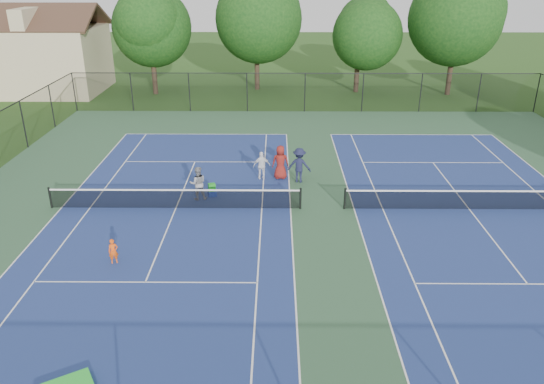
{
  "coord_description": "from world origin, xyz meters",
  "views": [
    {
      "loc": [
        -2.2,
        -22.88,
        10.8
      ],
      "look_at": [
        -2.39,
        -1.0,
        1.3
      ],
      "focal_mm": 35.0,
      "sensor_mm": 36.0,
      "label": 1
    }
  ],
  "objects_px": {
    "tree_back_b": "(256,15)",
    "clapboard_house": "(43,57)",
    "tree_back_c": "(360,29)",
    "instructor": "(198,183)",
    "bystander_b": "(299,165)",
    "tree_back_a": "(150,23)",
    "ball_crate": "(212,194)",
    "bystander_a": "(262,166)",
    "ball_hopper": "(212,187)",
    "child_player": "(113,251)",
    "tree_back_d": "(458,14)",
    "bystander_c": "(280,162)"
  },
  "relations": [
    {
      "from": "bystander_c",
      "to": "clapboard_house",
      "type": "bearing_deg",
      "value": -48.06
    },
    {
      "from": "tree_back_a",
      "to": "tree_back_b",
      "type": "relative_size",
      "value": 0.91
    },
    {
      "from": "instructor",
      "to": "ball_crate",
      "type": "distance_m",
      "value": 1.01
    },
    {
      "from": "tree_back_c",
      "to": "tree_back_d",
      "type": "distance_m",
      "value": 8.17
    },
    {
      "from": "tree_back_c",
      "to": "instructor",
      "type": "height_order",
      "value": "tree_back_c"
    },
    {
      "from": "tree_back_b",
      "to": "tree_back_c",
      "type": "bearing_deg",
      "value": -6.34
    },
    {
      "from": "tree_back_c",
      "to": "bystander_a",
      "type": "relative_size",
      "value": 5.42
    },
    {
      "from": "bystander_c",
      "to": "ball_crate",
      "type": "distance_m",
      "value": 4.29
    },
    {
      "from": "tree_back_d",
      "to": "bystander_c",
      "type": "distance_m",
      "value": 25.77
    },
    {
      "from": "child_player",
      "to": "bystander_a",
      "type": "distance_m",
      "value": 10.39
    },
    {
      "from": "tree_back_b",
      "to": "bystander_b",
      "type": "distance_m",
      "value": 23.5
    },
    {
      "from": "tree_back_b",
      "to": "instructor",
      "type": "bearing_deg",
      "value": -94.7
    },
    {
      "from": "clapboard_house",
      "to": "instructor",
      "type": "relative_size",
      "value": 6.34
    },
    {
      "from": "instructor",
      "to": "bystander_c",
      "type": "distance_m",
      "value": 4.94
    },
    {
      "from": "tree_back_b",
      "to": "tree_back_c",
      "type": "distance_m",
      "value": 9.12
    },
    {
      "from": "clapboard_house",
      "to": "child_player",
      "type": "distance_m",
      "value": 33.43
    },
    {
      "from": "bystander_b",
      "to": "child_player",
      "type": "bearing_deg",
      "value": 60.07
    },
    {
      "from": "clapboard_house",
      "to": "instructor",
      "type": "height_order",
      "value": "clapboard_house"
    },
    {
      "from": "tree_back_a",
      "to": "clapboard_house",
      "type": "height_order",
      "value": "tree_back_a"
    },
    {
      "from": "child_player",
      "to": "instructor",
      "type": "relative_size",
      "value": 0.6
    },
    {
      "from": "ball_hopper",
      "to": "tree_back_d",
      "type": "bearing_deg",
      "value": 50.78
    },
    {
      "from": "tree_back_d",
      "to": "bystander_c",
      "type": "bearing_deg",
      "value": -126.66
    },
    {
      "from": "tree_back_d",
      "to": "ball_crate",
      "type": "xyz_separation_m",
      "value": [
        -18.42,
        -22.56,
        -6.68
      ]
    },
    {
      "from": "tree_back_b",
      "to": "bystander_c",
      "type": "bearing_deg",
      "value": -84.78
    },
    {
      "from": "clapboard_house",
      "to": "ball_hopper",
      "type": "bearing_deg",
      "value": -53.27
    },
    {
      "from": "child_player",
      "to": "bystander_b",
      "type": "height_order",
      "value": "bystander_b"
    },
    {
      "from": "ball_crate",
      "to": "tree_back_c",
      "type": "bearing_deg",
      "value": 66.15
    },
    {
      "from": "bystander_b",
      "to": "ball_hopper",
      "type": "height_order",
      "value": "bystander_b"
    },
    {
      "from": "tree_back_c",
      "to": "clapboard_house",
      "type": "distance_m",
      "value": 28.1
    },
    {
      "from": "child_player",
      "to": "ball_hopper",
      "type": "height_order",
      "value": "child_player"
    },
    {
      "from": "bystander_a",
      "to": "ball_crate",
      "type": "height_order",
      "value": "bystander_a"
    },
    {
      "from": "tree_back_a",
      "to": "instructor",
      "type": "xyz_separation_m",
      "value": [
        6.95,
        -22.92,
        -5.19
      ]
    },
    {
      "from": "bystander_a",
      "to": "child_player",
      "type": "bearing_deg",
      "value": 48.33
    },
    {
      "from": "tree_back_b",
      "to": "bystander_c",
      "type": "relative_size",
      "value": 5.41
    },
    {
      "from": "child_player",
      "to": "bystander_a",
      "type": "bearing_deg",
      "value": 38.1
    },
    {
      "from": "tree_back_a",
      "to": "tree_back_b",
      "type": "bearing_deg",
      "value": 12.53
    },
    {
      "from": "child_player",
      "to": "bystander_a",
      "type": "xyz_separation_m",
      "value": [
        5.53,
        8.8,
        0.26
      ]
    },
    {
      "from": "tree_back_d",
      "to": "child_player",
      "type": "xyz_separation_m",
      "value": [
        -21.51,
        -29.02,
        -6.31
      ]
    },
    {
      "from": "bystander_a",
      "to": "ball_hopper",
      "type": "xyz_separation_m",
      "value": [
        -2.43,
        -2.34,
        -0.29
      ]
    },
    {
      "from": "instructor",
      "to": "ball_hopper",
      "type": "bearing_deg",
      "value": -161.99
    },
    {
      "from": "tree_back_b",
      "to": "child_player",
      "type": "distance_m",
      "value": 31.93
    },
    {
      "from": "bystander_a",
      "to": "bystander_b",
      "type": "xyz_separation_m",
      "value": [
        2.0,
        -0.39,
        0.17
      ]
    },
    {
      "from": "child_player",
      "to": "ball_hopper",
      "type": "distance_m",
      "value": 7.16
    },
    {
      "from": "clapboard_house",
      "to": "bystander_b",
      "type": "bearing_deg",
      "value": -44.47
    },
    {
      "from": "tree_back_b",
      "to": "tree_back_c",
      "type": "xyz_separation_m",
      "value": [
        9.0,
        -1.0,
        -1.11
      ]
    },
    {
      "from": "tree_back_c",
      "to": "ball_crate",
      "type": "xyz_separation_m",
      "value": [
        -10.42,
        -23.56,
        -5.33
      ]
    },
    {
      "from": "tree_back_c",
      "to": "clapboard_house",
      "type": "relative_size",
      "value": 0.78
    },
    {
      "from": "tree_back_c",
      "to": "ball_crate",
      "type": "height_order",
      "value": "tree_back_c"
    },
    {
      "from": "tree_back_b",
      "to": "clapboard_house",
      "type": "xyz_separation_m",
      "value": [
        -19.0,
        -1.0,
        -3.5
      ]
    },
    {
      "from": "tree_back_a",
      "to": "tree_back_d",
      "type": "bearing_deg",
      "value": 0.0
    }
  ]
}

